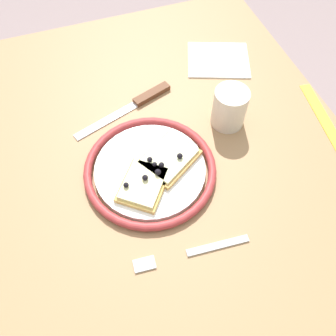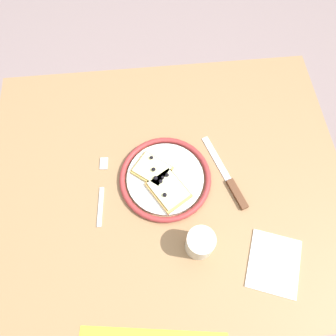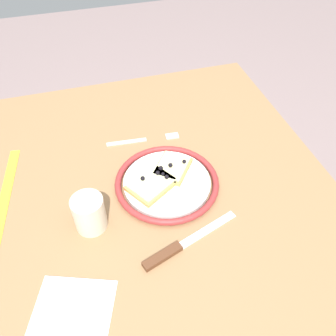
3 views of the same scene
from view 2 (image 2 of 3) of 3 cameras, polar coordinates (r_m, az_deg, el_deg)
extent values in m
plane|color=gray|center=(1.59, -0.07, -12.37)|extent=(6.00, 6.00, 0.00)
cube|color=#936D47|center=(0.90, -0.12, -2.93)|extent=(0.99, 0.82, 0.04)
cylinder|color=#4C4742|center=(1.28, -20.51, -25.81)|extent=(0.05, 0.05, 0.70)
cylinder|color=#4C4742|center=(1.30, 22.80, -21.68)|extent=(0.05, 0.05, 0.70)
cylinder|color=#4C4742|center=(1.45, -19.04, 3.32)|extent=(0.05, 0.05, 0.70)
cylinder|color=#4C4742|center=(1.46, 15.93, 6.30)|extent=(0.05, 0.05, 0.70)
cylinder|color=white|center=(0.88, -0.50, -1.87)|extent=(0.21, 0.21, 0.01)
torus|color=maroon|center=(0.88, -0.50, -1.78)|extent=(0.25, 0.25, 0.02)
cube|color=tan|center=(0.85, 0.37, -3.96)|extent=(0.13, 0.13, 0.01)
cube|color=beige|center=(0.85, 0.38, -3.77)|extent=(0.11, 0.12, 0.01)
sphere|color=black|center=(0.85, -1.31, -2.40)|extent=(0.01, 0.01, 0.01)
sphere|color=black|center=(0.83, -0.56, -4.83)|extent=(0.01, 0.01, 0.01)
sphere|color=black|center=(0.85, 0.07, -1.23)|extent=(0.01, 0.01, 0.01)
sphere|color=black|center=(0.85, -0.96, -1.67)|extent=(0.01, 0.01, 0.01)
cube|color=tan|center=(0.88, -2.88, -0.36)|extent=(0.12, 0.12, 0.01)
cube|color=beige|center=(0.87, -2.90, -0.15)|extent=(0.11, 0.11, 0.01)
sphere|color=black|center=(0.85, -2.23, -1.74)|extent=(0.01, 0.01, 0.01)
sphere|color=black|center=(0.88, -2.98, 1.90)|extent=(0.01, 0.01, 0.01)
sphere|color=black|center=(0.86, -2.61, -0.24)|extent=(0.01, 0.01, 0.01)
cube|color=silver|center=(0.92, 8.66, 1.70)|extent=(0.06, 0.15, 0.00)
cube|color=#59331E|center=(0.88, 12.29, -4.59)|extent=(0.05, 0.09, 0.01)
cube|color=#BABABA|center=(0.88, -12.00, -6.81)|extent=(0.02, 0.11, 0.00)
cube|color=#BABABA|center=(0.92, -11.43, 0.80)|extent=(0.02, 0.04, 0.00)
cylinder|color=beige|center=(0.80, 5.76, -13.26)|extent=(0.07, 0.07, 0.08)
cube|color=yellow|center=(0.82, -2.59, -27.76)|extent=(0.34, 0.07, 0.00)
cube|color=white|center=(0.87, 18.48, -15.91)|extent=(0.17, 0.18, 0.00)
camera|label=1|loc=(0.58, -44.03, 25.73)|focal=37.73mm
camera|label=3|loc=(0.63, 67.01, 13.10)|focal=38.38mm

